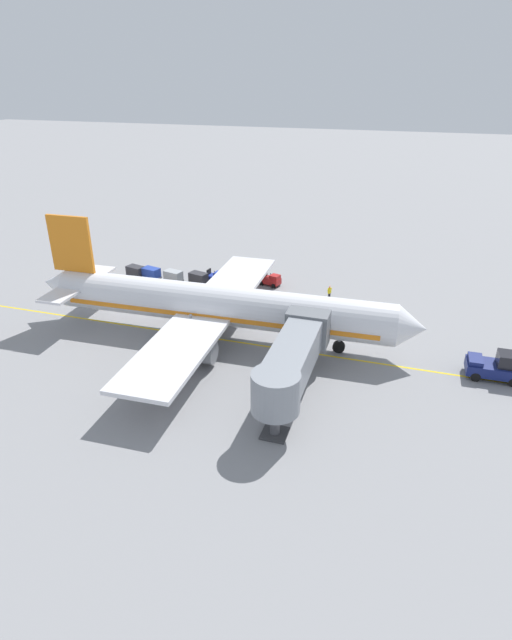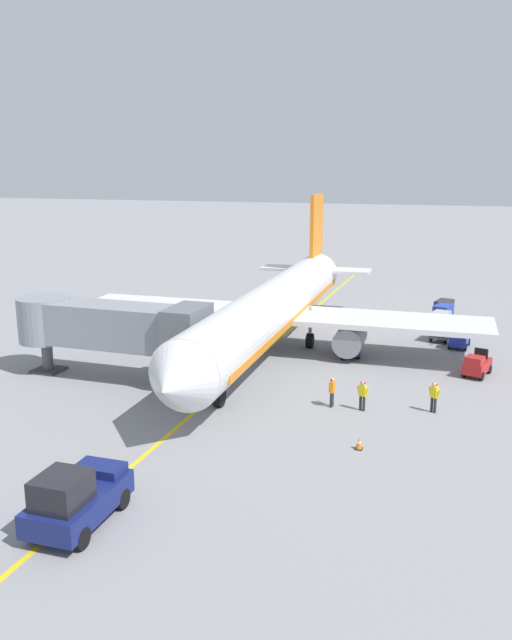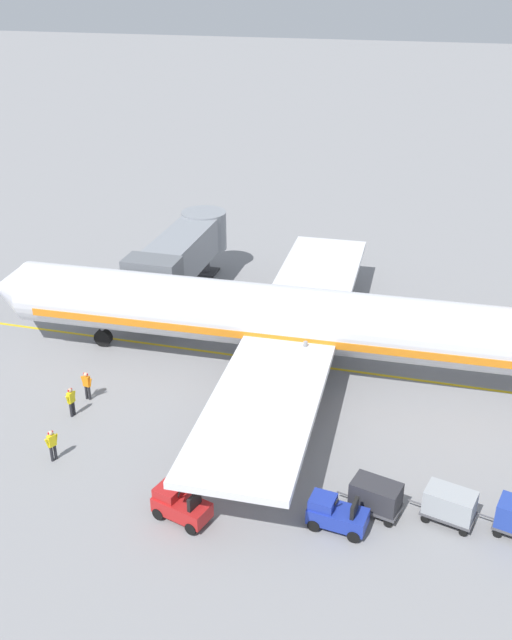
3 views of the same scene
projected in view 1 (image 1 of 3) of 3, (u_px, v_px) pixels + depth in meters
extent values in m
plane|color=gray|center=(219.00, 339.00, 48.27)|extent=(400.00, 400.00, 0.00)
cube|color=gold|center=(219.00, 339.00, 48.27)|extent=(0.24, 80.00, 0.01)
cylinder|color=silver|center=(220.00, 305.00, 47.33)|extent=(4.74, 32.10, 3.70)
cube|color=orange|center=(220.00, 310.00, 47.54)|extent=(4.70, 29.55, 0.44)
cone|color=silver|center=(412.00, 328.00, 43.15)|extent=(3.70, 2.52, 3.63)
cone|color=silver|center=(57.00, 283.00, 51.43)|extent=(3.23, 2.90, 3.14)
cube|color=black|center=(391.00, 318.00, 43.31)|extent=(2.81, 1.19, 0.60)
cube|color=silver|center=(210.00, 310.00, 47.86)|extent=(30.15, 6.18, 0.36)
cylinder|color=gray|center=(236.00, 301.00, 52.97)|extent=(2.10, 3.26, 2.00)
cylinder|color=gray|center=(197.00, 351.00, 43.45)|extent=(2.10, 3.26, 2.00)
cube|color=orange|center=(71.00, 244.00, 48.97)|extent=(0.46, 4.41, 5.50)
cube|color=silver|center=(79.00, 283.00, 50.69)|extent=(10.08, 2.93, 0.24)
cylinder|color=black|center=(339.00, 347.00, 45.81)|extent=(0.49, 1.11, 1.10)
cylinder|color=gray|center=(340.00, 331.00, 45.13)|extent=(0.24, 0.24, 2.00)
cylinder|color=black|center=(209.00, 319.00, 51.01)|extent=(0.49, 1.11, 1.10)
cylinder|color=gray|center=(209.00, 305.00, 50.33)|extent=(0.24, 0.24, 2.00)
cylinder|color=black|center=(192.00, 340.00, 47.02)|extent=(0.49, 1.11, 1.10)
cylinder|color=gray|center=(191.00, 325.00, 46.35)|extent=(0.24, 0.24, 2.00)
cube|color=gray|center=(295.00, 354.00, 38.70)|extent=(10.81, 2.80, 2.60)
cube|color=slate|center=(308.00, 328.00, 42.65)|extent=(2.00, 3.50, 2.99)
cylinder|color=gray|center=(276.00, 392.00, 34.06)|extent=(3.36, 3.36, 2.86)
cylinder|color=#4C4C51|center=(275.00, 422.00, 35.11)|extent=(0.70, 0.70, 2.19)
cube|color=#38383A|center=(275.00, 433.00, 35.55)|extent=(1.80, 1.80, 0.16)
cube|color=navy|center=(494.00, 369.00, 41.83)|extent=(2.28, 4.44, 0.90)
cube|color=black|center=(510.00, 360.00, 41.14)|extent=(1.68, 1.88, 1.10)
cube|color=navy|center=(475.00, 359.00, 41.94)|extent=(1.89, 1.14, 0.36)
cylinder|color=black|center=(475.00, 377.00, 41.58)|extent=(0.37, 0.81, 0.80)
cylinder|color=black|center=(473.00, 365.00, 43.19)|extent=(0.37, 0.81, 0.80)
cylinder|color=black|center=(510.00, 370.00, 42.46)|extent=(0.37, 0.81, 0.80)
cube|color=#B21E1E|center=(270.00, 280.00, 60.21)|extent=(1.85, 2.73, 0.70)
cube|color=#B21E1E|center=(275.00, 277.00, 59.62)|extent=(1.27, 1.29, 0.44)
cube|color=black|center=(265.00, 274.00, 60.26)|extent=(0.85, 0.39, 0.64)
cylinder|color=black|center=(271.00, 275.00, 59.86)|extent=(0.15, 0.28, 0.54)
cylinder|color=black|center=(279.00, 283.00, 60.33)|extent=(0.35, 0.59, 0.56)
cylinder|color=black|center=(274.00, 286.00, 59.52)|extent=(0.35, 0.59, 0.56)
cylinder|color=black|center=(266.00, 280.00, 61.20)|extent=(0.35, 0.59, 0.56)
cylinder|color=black|center=(261.00, 283.00, 60.39)|extent=(0.35, 0.59, 0.56)
cube|color=navy|center=(232.00, 308.00, 53.18)|extent=(2.20, 2.77, 0.70)
cube|color=navy|center=(238.00, 302.00, 53.03)|extent=(1.39, 1.40, 0.44)
cube|color=black|center=(225.00, 302.00, 52.79)|extent=(0.82, 0.52, 0.64)
cylinder|color=black|center=(233.00, 302.00, 52.92)|extent=(0.19, 0.27, 0.54)
cylinder|color=black|center=(239.00, 308.00, 53.94)|extent=(0.43, 0.59, 0.56)
cylinder|color=black|center=(241.00, 312.00, 52.98)|extent=(0.43, 0.59, 0.56)
cylinder|color=black|center=(223.00, 309.00, 53.68)|extent=(0.43, 0.59, 0.56)
cylinder|color=black|center=(224.00, 314.00, 52.73)|extent=(0.43, 0.59, 0.56)
cube|color=#1E339E|center=(214.00, 278.00, 60.93)|extent=(1.49, 2.63, 0.70)
cube|color=#1E339E|center=(219.00, 274.00, 60.43)|extent=(1.14, 1.17, 0.44)
cube|color=black|center=(209.00, 272.00, 60.89)|extent=(0.85, 0.26, 0.64)
cylinder|color=black|center=(215.00, 273.00, 60.60)|extent=(0.11, 0.27, 0.54)
cylinder|color=black|center=(223.00, 280.00, 61.20)|extent=(0.27, 0.58, 0.56)
cylinder|color=black|center=(219.00, 283.00, 60.32)|extent=(0.27, 0.58, 0.56)
cylinder|color=black|center=(210.00, 278.00, 61.85)|extent=(0.27, 0.58, 0.56)
cylinder|color=black|center=(206.00, 281.00, 60.97)|extent=(0.27, 0.58, 0.56)
cube|color=#4C4C51|center=(199.00, 282.00, 60.23)|extent=(1.80, 2.45, 0.12)
cube|color=#2D2D33|center=(198.00, 277.00, 59.97)|extent=(1.71, 2.33, 1.10)
cylinder|color=#4C4C51|center=(209.00, 285.00, 59.55)|extent=(0.24, 0.70, 0.07)
cylinder|color=black|center=(207.00, 284.00, 60.37)|extent=(0.20, 0.38, 0.36)
cylinder|color=black|center=(202.00, 287.00, 59.53)|extent=(0.20, 0.38, 0.36)
cylinder|color=black|center=(196.00, 281.00, 61.15)|extent=(0.20, 0.38, 0.36)
cylinder|color=black|center=(190.00, 284.00, 60.31)|extent=(0.20, 0.38, 0.36)
cube|color=#4C4C51|center=(174.00, 280.00, 60.83)|extent=(1.80, 2.45, 0.12)
cube|color=#999EA3|center=(173.00, 275.00, 60.56)|extent=(1.71, 2.33, 1.10)
cylinder|color=#4C4C51|center=(183.00, 283.00, 60.14)|extent=(0.24, 0.70, 0.07)
cylinder|color=black|center=(182.00, 282.00, 60.96)|extent=(0.20, 0.38, 0.36)
cylinder|color=black|center=(176.00, 285.00, 60.12)|extent=(0.20, 0.38, 0.36)
cylinder|color=black|center=(171.00, 279.00, 61.74)|extent=(0.20, 0.38, 0.36)
cylinder|color=black|center=(165.00, 282.00, 60.90)|extent=(0.20, 0.38, 0.36)
cube|color=#4C4C51|center=(152.00, 277.00, 61.72)|extent=(1.80, 2.45, 0.12)
cube|color=#233D9E|center=(151.00, 272.00, 61.45)|extent=(1.71, 2.33, 1.10)
cylinder|color=#4C4C51|center=(161.00, 279.00, 61.04)|extent=(0.24, 0.70, 0.07)
cylinder|color=black|center=(160.00, 279.00, 61.86)|extent=(0.20, 0.38, 0.36)
cylinder|color=black|center=(154.00, 282.00, 61.01)|extent=(0.20, 0.38, 0.36)
cylinder|color=black|center=(150.00, 276.00, 62.64)|extent=(0.20, 0.38, 0.36)
cylinder|color=black|center=(143.00, 279.00, 61.79)|extent=(0.20, 0.38, 0.36)
cube|color=#4C4C51|center=(136.00, 275.00, 62.26)|extent=(1.80, 2.45, 0.12)
cube|color=#2D2D33|center=(136.00, 271.00, 62.00)|extent=(1.71, 2.33, 1.10)
cylinder|color=#4C4C51|center=(145.00, 278.00, 61.58)|extent=(0.24, 0.70, 0.07)
cylinder|color=black|center=(144.00, 277.00, 62.40)|extent=(0.20, 0.38, 0.36)
cylinder|color=black|center=(138.00, 280.00, 61.56)|extent=(0.20, 0.38, 0.36)
cylinder|color=black|center=(134.00, 275.00, 63.18)|extent=(0.20, 0.38, 0.36)
cylinder|color=black|center=(128.00, 277.00, 62.34)|extent=(0.20, 0.38, 0.36)
cylinder|color=#232328|center=(329.00, 297.00, 56.29)|extent=(0.15, 0.15, 0.85)
cylinder|color=#232328|center=(330.00, 296.00, 56.42)|extent=(0.15, 0.15, 0.85)
cube|color=yellow|center=(330.00, 290.00, 56.04)|extent=(0.45, 0.39, 0.60)
cylinder|color=yellow|center=(328.00, 292.00, 55.90)|extent=(0.24, 0.18, 0.57)
cylinder|color=yellow|center=(331.00, 290.00, 56.22)|extent=(0.24, 0.18, 0.57)
sphere|color=beige|center=(330.00, 287.00, 55.85)|extent=(0.22, 0.22, 0.22)
cube|color=red|center=(330.00, 287.00, 55.84)|extent=(0.27, 0.19, 0.10)
cylinder|color=#232328|center=(332.00, 311.00, 52.84)|extent=(0.15, 0.15, 0.85)
cylinder|color=#232328|center=(332.00, 311.00, 53.00)|extent=(0.15, 0.15, 0.85)
cube|color=yellow|center=(333.00, 305.00, 52.60)|extent=(0.43, 0.33, 0.60)
cylinder|color=yellow|center=(331.00, 306.00, 52.44)|extent=(0.24, 0.14, 0.57)
cylinder|color=yellow|center=(334.00, 304.00, 52.82)|extent=(0.24, 0.14, 0.57)
sphere|color=tan|center=(333.00, 301.00, 52.42)|extent=(0.22, 0.22, 0.22)
cube|color=red|center=(333.00, 301.00, 52.41)|extent=(0.28, 0.14, 0.10)
cylinder|color=#232328|center=(330.00, 318.00, 51.44)|extent=(0.15, 0.15, 0.85)
cylinder|color=#232328|center=(328.00, 318.00, 51.52)|extent=(0.15, 0.15, 0.85)
cube|color=orange|center=(329.00, 311.00, 51.16)|extent=(0.29, 0.41, 0.60)
cylinder|color=orange|center=(332.00, 312.00, 51.09)|extent=(0.12, 0.23, 0.57)
cylinder|color=orange|center=(327.00, 311.00, 51.28)|extent=(0.12, 0.23, 0.57)
sphere|color=beige|center=(330.00, 307.00, 50.97)|extent=(0.22, 0.22, 0.22)
cube|color=red|center=(330.00, 307.00, 50.97)|extent=(0.12, 0.27, 0.10)
cube|color=black|center=(381.00, 318.00, 52.33)|extent=(0.36, 0.36, 0.04)
cone|color=orange|center=(382.00, 316.00, 52.20)|extent=(0.30, 0.30, 0.55)
cylinder|color=white|center=(382.00, 315.00, 52.18)|extent=(0.21, 0.21, 0.06)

